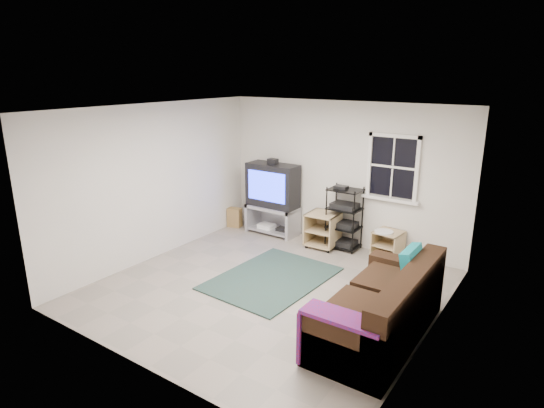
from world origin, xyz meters
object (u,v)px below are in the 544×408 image
Objects in this scene: side_table_right at (388,242)px; av_rack at (344,222)px; tv_unit at (273,193)px; side_table_left at (324,228)px; sofa at (382,311)px.

av_rack is at bearing -179.35° from side_table_right.
av_rack reaches higher than side_table_right.
av_rack is (1.50, 0.05, -0.32)m from tv_unit.
tv_unit reaches higher than side_table_left.
sofa reaches higher than side_table_left.
tv_unit is at bearing 177.17° from side_table_left.
side_table_right is (2.34, 0.06, -0.54)m from tv_unit.
side_table_left is at bearing -162.88° from av_rack.
side_table_left is at bearing -174.43° from side_table_right.
tv_unit is 0.69× the size of sofa.
tv_unit reaches higher than av_rack.
tv_unit is 2.40m from side_table_right.
av_rack is at bearing 1.85° from tv_unit.
side_table_left is 3.00m from sofa.
side_table_left is (1.16, -0.06, -0.48)m from tv_unit.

